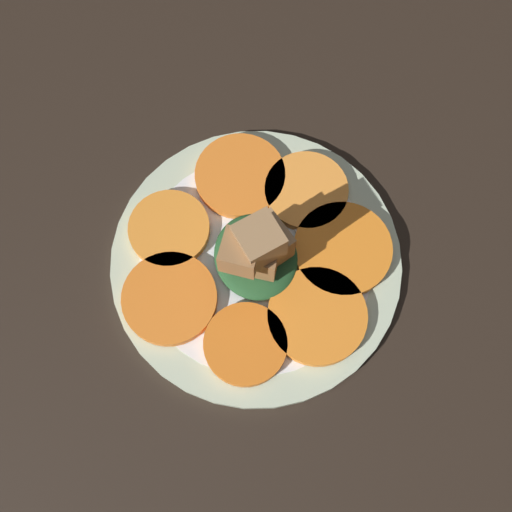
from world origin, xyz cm
name	(u,v)px	position (x,y,z in cm)	size (l,w,h in cm)	color
table_slab	(256,265)	(0.00, 0.00, 1.00)	(120.00, 120.00, 2.00)	black
plate	(256,261)	(0.00, 0.00, 2.52)	(29.90, 29.90, 1.05)	beige
carrot_slice_0	(245,344)	(-8.14, 3.73, 3.64)	(8.19, 8.19, 1.08)	orange
carrot_slice_1	(317,316)	(-7.66, -3.84, 3.64)	(9.87, 9.87, 1.08)	orange
carrot_slice_2	(343,249)	(-1.87, -8.69, 3.64)	(10.07, 10.07, 1.08)	orange
carrot_slice_3	(306,191)	(5.40, -7.33, 3.64)	(8.82, 8.82, 1.08)	#F99438
carrot_slice_4	(240,176)	(9.24, -1.24, 3.64)	(9.60, 9.60, 1.08)	orange
carrot_slice_5	(169,229)	(5.74, 7.55, 3.64)	(8.39, 8.39, 1.08)	orange
carrot_slice_6	(170,298)	(-1.42, 9.50, 3.64)	(9.51, 9.51, 1.08)	orange
center_pile	(258,251)	(-0.40, -0.12, 6.76)	(9.35, 8.47, 9.54)	#235128
fork	(302,235)	(0.99, -5.37, 3.30)	(17.79, 2.65, 0.40)	silver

